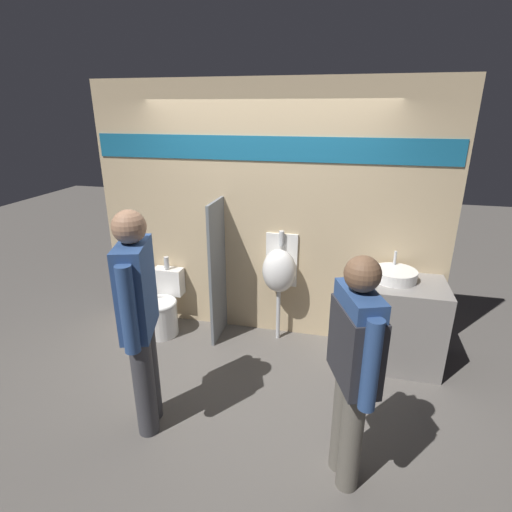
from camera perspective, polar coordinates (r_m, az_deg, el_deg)
ground_plane at (r=4.26m, az=-0.55°, el=-14.14°), size 16.00×16.00×0.00m
display_wall at (r=4.23m, az=1.36°, el=5.94°), size 3.74×0.07×2.70m
sink_counter at (r=4.21m, az=19.20°, el=-9.01°), size 0.88×0.61×0.86m
sink_basin at (r=4.05m, az=19.21°, el=-2.55°), size 0.41×0.41×0.24m
cell_phone at (r=3.88m, az=16.23°, el=-3.96°), size 0.07×0.14×0.01m
divider_near_counter at (r=4.29m, az=-5.52°, el=-2.26°), size 0.03×0.48×1.54m
urinal_near_counter at (r=4.21m, az=3.35°, el=-2.09°), size 0.36×0.29×1.22m
toilet at (r=4.68m, az=-13.27°, el=-7.38°), size 0.40×0.56×0.84m
person_in_vest at (r=2.63m, az=13.81°, el=-14.22°), size 0.35×0.54×1.64m
person_with_lanyard at (r=3.08m, az=-16.33°, el=-8.25°), size 0.32×0.60×1.78m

